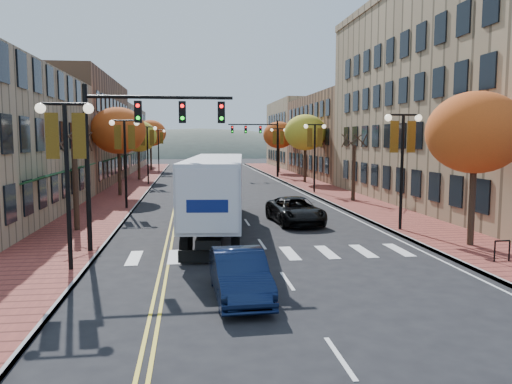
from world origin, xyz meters
name	(u,v)px	position (x,y,z in m)	size (l,w,h in m)	color
ground	(277,266)	(0.00, 0.00, 0.00)	(200.00, 200.00, 0.00)	black
sidewalk_left	(132,186)	(-9.00, 32.50, 0.07)	(4.00, 85.00, 0.15)	brown
sidewalk_right	(308,184)	(9.00, 32.50, 0.07)	(4.00, 85.00, 0.15)	brown
building_left_mid	(55,132)	(-17.00, 36.00, 5.50)	(12.00, 24.00, 11.00)	brown
building_left_far	(99,139)	(-17.00, 61.00, 4.75)	(12.00, 26.00, 9.50)	#9E8966
building_right_near	(490,101)	(18.50, 16.00, 7.50)	(15.00, 28.00, 15.00)	#997F5B
building_right_mid	(365,137)	(18.50, 42.00, 5.00)	(15.00, 24.00, 10.00)	brown
building_right_far	(320,134)	(18.50, 64.00, 5.50)	(15.00, 20.00, 11.00)	#9E8966
tree_left_a	(76,189)	(-9.00, 8.00, 2.25)	(0.28, 0.28, 4.20)	#382619
tree_left_b	(118,131)	(-9.00, 24.00, 5.45)	(4.48, 4.48, 7.21)	#382619
tree_left_c	(138,136)	(-9.00, 40.00, 5.05)	(4.16, 4.16, 6.69)	#382619
tree_left_d	(150,133)	(-9.00, 58.00, 5.60)	(4.61, 4.61, 7.42)	#382619
tree_right_a	(475,133)	(9.00, 2.00, 5.05)	(4.16, 4.16, 6.69)	#382619
tree_right_b	(354,173)	(9.00, 18.00, 2.25)	(0.28, 0.28, 4.20)	#382619
tree_right_c	(305,133)	(9.00, 34.00, 5.45)	(4.48, 4.48, 7.21)	#382619
tree_right_d	(279,135)	(9.00, 50.00, 5.29)	(4.35, 4.35, 7.00)	#382619
lamp_left_a	(66,153)	(-7.50, 0.00, 4.29)	(1.96, 0.36, 6.05)	black
lamp_left_b	(125,146)	(-7.50, 16.00, 4.29)	(1.96, 0.36, 6.05)	black
lamp_left_c	(147,144)	(-7.50, 34.00, 4.29)	(1.96, 0.36, 6.05)	black
lamp_left_d	(158,142)	(-7.50, 52.00, 4.29)	(1.96, 0.36, 6.05)	black
lamp_right_a	(402,149)	(7.50, 6.00, 4.29)	(1.96, 0.36, 6.05)	black
lamp_right_b	(315,145)	(7.50, 24.00, 4.29)	(1.96, 0.36, 6.05)	black
lamp_right_c	(278,143)	(7.50, 42.00, 4.29)	(1.96, 0.36, 6.05)	black
traffic_mast_near	(134,136)	(-5.48, 3.00, 4.92)	(6.10, 0.35, 7.00)	black
traffic_mast_far	(262,138)	(5.48, 42.00, 4.92)	(6.10, 0.34, 7.00)	black
semi_truck	(218,188)	(-1.81, 7.71, 2.26)	(4.07, 15.65, 3.87)	black
navy_sedan	(240,274)	(-1.77, -3.54, 0.72)	(1.53, 4.38, 1.44)	#0D1836
black_suv	(295,210)	(2.69, 9.34, 0.74)	(2.47, 5.35, 1.49)	black
car_far_white	(205,167)	(-1.08, 52.56, 0.79)	(1.87, 4.66, 1.59)	silver
car_far_silver	(222,164)	(1.91, 62.32, 0.69)	(1.92, 4.73, 1.37)	#96969D
car_far_oncoming	(229,161)	(3.88, 72.28, 0.66)	(1.40, 4.02, 1.33)	#A2A2A9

